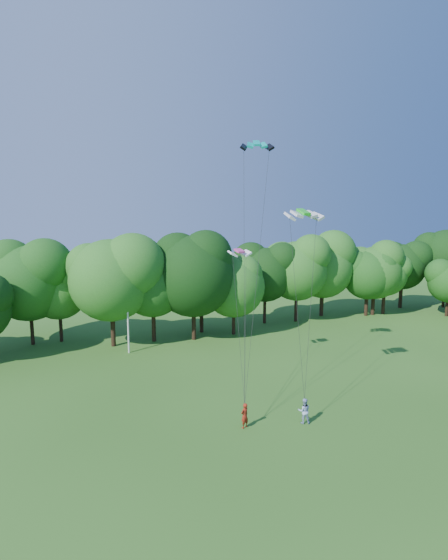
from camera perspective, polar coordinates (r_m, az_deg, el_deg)
name	(u,v)px	position (r m, az deg, el deg)	size (l,w,h in m)	color
utility_pole	(128,318)	(46.33, -12.45, -4.82)	(1.41, 0.53, 7.30)	silver
kite_flyer_left	(245,416)	(31.10, 2.70, -17.27)	(0.64, 0.42, 1.75)	maroon
kite_flyer_right	(304,411)	(32.14, 10.42, -16.46)	(0.88, 0.68, 1.80)	#9DB0DA
kite_teal	(257,143)	(35.68, 4.28, 17.39)	(2.72, 1.94, 0.59)	#059E92
kite_green	(303,212)	(32.32, 10.34, 8.75)	(2.82, 1.43, 0.52)	green
kite_pink	(239,251)	(38.61, 2.03, 3.84)	(2.04, 1.03, 0.35)	#D43B95
tree_back_center	(193,260)	(49.19, -4.06, 2.62)	(10.17, 10.17, 14.80)	black
tree_back_east	(375,263)	(65.10, 19.14, 2.08)	(8.19, 8.19, 11.91)	#331F14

